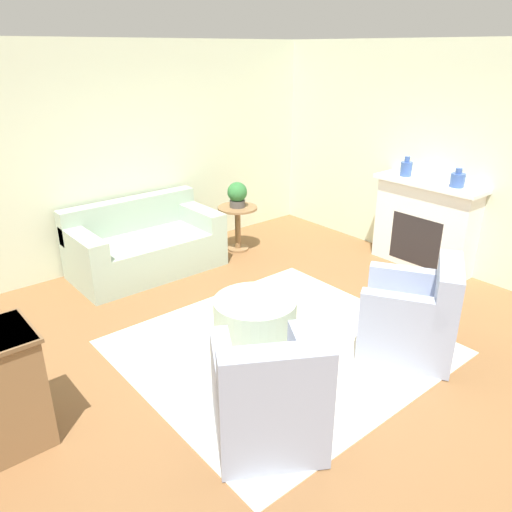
{
  "coord_description": "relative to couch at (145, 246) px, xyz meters",
  "views": [
    {
      "loc": [
        -2.82,
        -3.0,
        2.7
      ],
      "look_at": [
        0.15,
        0.55,
        0.75
      ],
      "focal_mm": 35.0,
      "sensor_mm": 36.0,
      "label": 1
    }
  ],
  "objects": [
    {
      "name": "armchair_left",
      "position": [
        -0.8,
        -3.32,
        0.04
      ],
      "size": [
        1.07,
        1.09,
        0.93
      ],
      "color": "#8E99B2",
      "rests_on": "rug"
    },
    {
      "name": "side_table",
      "position": [
        1.35,
        -0.21,
        0.11
      ],
      "size": [
        0.55,
        0.55,
        0.64
      ],
      "color": "olive",
      "rests_on": "ground_plane"
    },
    {
      "name": "rug",
      "position": [
        0.1,
        -2.48,
        -0.32
      ],
      "size": [
        2.76,
        2.57,
        0.01
      ],
      "color": "beige",
      "rests_on": "ground_plane"
    },
    {
      "name": "wall_back",
      "position": [
        0.1,
        0.55,
        1.07
      ],
      "size": [
        9.96,
        0.12,
        2.8
      ],
      "color": "beige",
      "rests_on": "ground_plane"
    },
    {
      "name": "ground_plane",
      "position": [
        0.1,
        -2.48,
        -0.33
      ],
      "size": [
        16.0,
        16.0,
        0.0
      ],
      "primitive_type": "plane",
      "color": "brown"
    },
    {
      "name": "vase_mantel_far",
      "position": [
        2.84,
        -2.57,
        0.91
      ],
      "size": [
        0.17,
        0.17,
        0.23
      ],
      "color": "#38569E",
      "rests_on": "fireplace"
    },
    {
      "name": "wall_right",
      "position": [
        3.1,
        -2.48,
        1.07
      ],
      "size": [
        0.12,
        9.89,
        2.8
      ],
      "color": "beige",
      "rests_on": "ground_plane"
    },
    {
      "name": "fireplace",
      "position": [
        2.86,
        -2.21,
        0.27
      ],
      "size": [
        0.44,
        1.4,
        1.15
      ],
      "color": "white",
      "rests_on": "ground_plane"
    },
    {
      "name": "vase_mantel_near",
      "position": [
        2.84,
        -1.85,
        0.92
      ],
      "size": [
        0.15,
        0.15,
        0.25
      ],
      "color": "#38569E",
      "rests_on": "fireplace"
    },
    {
      "name": "ottoman_table",
      "position": [
        -0.02,
        -2.24,
        -0.03
      ],
      "size": [
        0.81,
        0.81,
        0.45
      ],
      "color": "#9EB29E",
      "rests_on": "rug"
    },
    {
      "name": "potted_plant_on_side_table",
      "position": [
        1.35,
        -0.21,
        0.49
      ],
      "size": [
        0.27,
        0.27,
        0.35
      ],
      "color": "#4C4742",
      "rests_on": "side_table"
    },
    {
      "name": "armchair_right",
      "position": [
        0.99,
        -3.32,
        0.04
      ],
      "size": [
        1.07,
        1.09,
        0.93
      ],
      "color": "#8E99B2",
      "rests_on": "rug"
    },
    {
      "name": "couch",
      "position": [
        0.0,
        0.0,
        0.0
      ],
      "size": [
        1.86,
        0.97,
        0.89
      ],
      "color": "#9EB29E",
      "rests_on": "ground_plane"
    }
  ]
}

